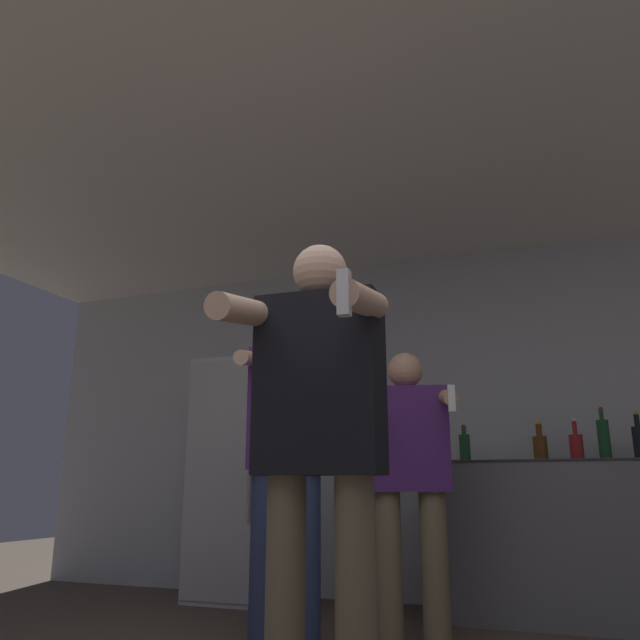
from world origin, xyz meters
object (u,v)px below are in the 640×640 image
(bottle_brown_liquor, at_px, (576,446))
(bottle_red_label, at_px, (465,446))
(person_woman_foreground, at_px, (319,432))
(refrigerator, at_px, (244,476))
(bottle_short_whiskey, at_px, (604,439))
(person_man_side, at_px, (286,452))
(bottle_clear_vodka, at_px, (639,441))
(person_spectator_back, at_px, (408,473))
(bottle_amber_bourbon, at_px, (540,446))

(bottle_brown_liquor, xyz_separation_m, bottle_red_label, (-0.71, -0.00, 0.01))
(person_woman_foreground, bearing_deg, bottle_red_label, 85.80)
(refrigerator, bearing_deg, bottle_short_whiskey, 0.20)
(bottle_red_label, relative_size, person_man_side, 0.14)
(refrigerator, relative_size, bottle_short_whiskey, 5.25)
(bottle_clear_vodka, relative_size, person_spectator_back, 0.19)
(refrigerator, xyz_separation_m, bottle_brown_liquor, (2.37, 0.01, 0.18))
(refrigerator, bearing_deg, person_spectator_back, -29.83)
(person_spectator_back, bearing_deg, bottle_short_whiskey, 38.29)
(bottle_red_label, bearing_deg, refrigerator, -179.69)
(bottle_brown_liquor, bearing_deg, refrigerator, -179.78)
(bottle_short_whiskey, bearing_deg, refrigerator, -179.80)
(bottle_clear_vodka, distance_m, bottle_short_whiskey, 0.20)
(bottle_red_label, bearing_deg, bottle_clear_vodka, 0.00)
(bottle_brown_liquor, xyz_separation_m, person_man_side, (-1.50, -1.20, -0.07))
(bottle_short_whiskey, xyz_separation_m, person_spectator_back, (-1.08, -0.85, -0.22))
(bottle_brown_liquor, relative_size, bottle_short_whiskey, 0.80)
(refrigerator, distance_m, person_spectator_back, 1.69)
(bottle_amber_bourbon, bearing_deg, person_woman_foreground, -105.62)
(refrigerator, distance_m, bottle_brown_liquor, 2.38)
(bottle_clear_vodka, bearing_deg, refrigerator, -179.81)
(bottle_short_whiskey, distance_m, person_spectator_back, 1.39)
(bottle_short_whiskey, bearing_deg, bottle_brown_liquor, 180.00)
(refrigerator, relative_size, bottle_clear_vodka, 5.82)
(refrigerator, bearing_deg, bottle_red_label, 0.31)
(bottle_red_label, distance_m, bottle_short_whiskey, 0.87)
(bottle_red_label, bearing_deg, person_spectator_back, -103.52)
(bottle_red_label, xyz_separation_m, bottle_amber_bourbon, (0.49, 0.00, -0.01))
(bottle_short_whiskey, bearing_deg, bottle_red_label, 180.00)
(bottle_brown_liquor, bearing_deg, person_man_side, -141.28)
(refrigerator, height_order, bottle_brown_liquor, refrigerator)
(bottle_clear_vodka, bearing_deg, bottle_amber_bourbon, -180.00)
(bottle_clear_vodka, xyz_separation_m, bottle_short_whiskey, (-0.20, -0.00, 0.02))
(bottle_short_whiskey, distance_m, person_woman_foreground, 2.58)
(bottle_brown_liquor, bearing_deg, bottle_amber_bourbon, -180.00)
(bottle_red_label, relative_size, bottle_amber_bourbon, 0.95)
(bottle_red_label, height_order, bottle_short_whiskey, bottle_short_whiskey)
(bottle_brown_liquor, bearing_deg, person_spectator_back, -136.97)
(refrigerator, distance_m, person_man_side, 1.48)
(bottle_clear_vodka, xyz_separation_m, person_man_side, (-1.87, -1.20, -0.09))
(refrigerator, xyz_separation_m, person_spectator_back, (1.46, -0.84, 0.00))
(person_spectator_back, bearing_deg, bottle_brown_liquor, 43.03)
(bottle_amber_bourbon, xyz_separation_m, person_woman_foreground, (-0.66, -2.36, -0.08))
(bottle_amber_bourbon, distance_m, person_man_side, 1.76)
(bottle_amber_bourbon, bearing_deg, bottle_brown_liquor, 0.00)
(bottle_red_label, bearing_deg, person_man_side, -123.48)
(person_spectator_back, bearing_deg, bottle_amber_bourbon, 50.90)
(refrigerator, distance_m, person_woman_foreground, 2.79)
(bottle_clear_vodka, bearing_deg, person_man_side, -147.20)
(bottle_amber_bourbon, relative_size, person_spectator_back, 0.17)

